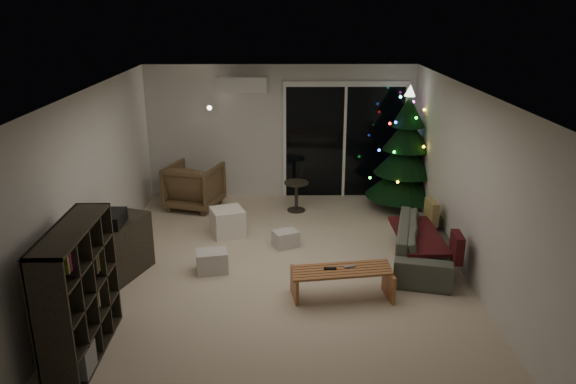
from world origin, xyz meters
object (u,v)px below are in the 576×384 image
armchair (194,186)px  christmas_tree (406,149)px  sofa (424,243)px  media_cabinet (111,253)px  coffee_table (342,283)px  bookshelf (61,293)px

armchair → christmas_tree: bearing=-163.9°
sofa → media_cabinet: bearing=111.4°
armchair → coffee_table: size_ratio=0.72×
christmas_tree → armchair: bearing=178.3°
sofa → coffee_table: (-1.29, -1.03, -0.09)m
coffee_table → bookshelf: bearing=-166.7°
sofa → coffee_table: 1.65m
media_cabinet → sofa: (4.30, 0.54, -0.12)m
bookshelf → armchair: size_ratio=1.61×
media_cabinet → coffee_table: bearing=11.0°
media_cabinet → christmas_tree: (4.46, 2.75, 0.71)m
armchair → christmas_tree: (3.78, -0.11, 0.70)m
coffee_table → christmas_tree: christmas_tree is taller
bookshelf → media_cabinet: bearing=67.4°
christmas_tree → media_cabinet: bearing=-148.3°
bookshelf → coffee_table: (3.01, 1.18, -0.53)m
sofa → coffee_table: bearing=142.9°
media_cabinet → coffee_table: (3.01, -0.49, -0.20)m
bookshelf → coffee_table: 3.28m
christmas_tree → sofa: bearing=-94.1°
media_cabinet → armchair: size_ratio=1.42×
armchair → sofa: size_ratio=0.46×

